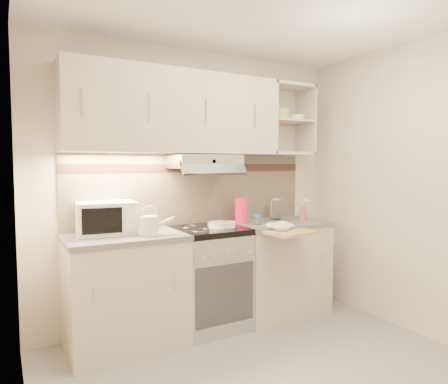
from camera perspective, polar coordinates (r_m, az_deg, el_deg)
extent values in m
cube|color=beige|center=(3.76, -4.26, 0.85)|extent=(3.00, 0.04, 2.50)
cube|color=beige|center=(2.01, -26.57, -2.30)|extent=(0.04, 2.80, 2.50)
cube|color=beige|center=(3.69, 27.68, 0.34)|extent=(0.04, 2.80, 2.50)
cube|color=#C6B299|center=(3.76, -4.21, 0.39)|extent=(2.40, 0.02, 0.64)
cube|color=#37231E|center=(3.74, -4.17, 3.44)|extent=(2.40, 0.01, 0.08)
cube|color=beige|center=(3.53, -6.87, 11.20)|extent=(1.90, 0.34, 0.70)
cube|color=beige|center=(4.14, 8.92, 10.11)|extent=(0.50, 0.34, 0.70)
cylinder|color=#A9BC48|center=(4.09, 8.04, 10.89)|extent=(0.19, 0.19, 0.10)
cylinder|color=white|center=(4.21, 10.23, 10.37)|extent=(0.18, 0.18, 0.06)
cube|color=#B7B7BC|center=(3.58, -2.92, 4.38)|extent=(0.60, 0.40, 0.12)
cube|color=beige|center=(3.37, -13.88, -13.83)|extent=(0.90, 0.60, 0.86)
cube|color=slate|center=(3.26, -14.02, -6.28)|extent=(0.92, 0.62, 0.04)
cube|color=beige|center=(4.02, 7.58, -10.82)|extent=(0.90, 0.60, 0.86)
cube|color=slate|center=(3.93, 7.64, -4.47)|extent=(0.92, 0.62, 0.04)
cube|color=#B7B7BC|center=(3.64, -2.14, -12.48)|extent=(0.60, 0.58, 0.85)
cube|color=black|center=(3.53, -2.16, -5.47)|extent=(0.60, 0.60, 0.05)
cube|color=white|center=(3.33, -16.47, -3.55)|extent=(0.49, 0.38, 0.26)
cube|color=black|center=(3.17, -15.79, -3.91)|extent=(0.30, 0.05, 0.20)
cylinder|color=white|center=(3.18, -10.59, -4.75)|extent=(0.14, 0.14, 0.15)
cone|color=white|center=(3.19, -8.64, -4.32)|extent=(0.20, 0.09, 0.12)
torus|color=white|center=(3.17, -10.61, -3.01)|extent=(0.12, 0.05, 0.12)
cylinder|color=white|center=(3.55, -0.27, -4.91)|extent=(0.24, 0.24, 0.01)
cylinder|color=white|center=(3.54, -0.27, -4.66)|extent=(0.24, 0.24, 0.01)
cylinder|color=white|center=(3.54, -0.27, -4.42)|extent=(0.24, 0.24, 0.01)
cube|color=silver|center=(3.54, -0.27, -4.26)|extent=(0.15, 0.04, 0.01)
cylinder|color=olive|center=(3.56, -1.05, -4.66)|extent=(0.16, 0.16, 0.04)
cylinder|color=#FF1A56|center=(3.80, 2.48, -2.59)|extent=(0.12, 0.12, 0.24)
cube|color=#FF1A56|center=(3.84, 3.09, -2.07)|extent=(0.02, 0.03, 0.10)
cylinder|color=silver|center=(4.06, 7.39, -2.51)|extent=(0.11, 0.11, 0.20)
cylinder|color=#B7B7BC|center=(4.05, 7.40, -0.99)|extent=(0.11, 0.11, 0.02)
cylinder|color=silver|center=(3.70, 4.76, -4.09)|extent=(0.06, 0.06, 0.07)
cylinder|color=#2A7CD4|center=(3.69, 4.76, -3.39)|extent=(0.06, 0.06, 0.02)
cone|color=pink|center=(4.04, 11.22, -2.97)|extent=(0.09, 0.09, 0.14)
cube|color=tan|center=(3.52, 8.99, -5.62)|extent=(0.46, 0.43, 0.02)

